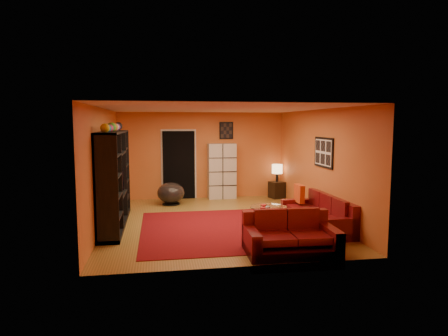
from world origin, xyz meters
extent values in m
plane|color=brown|center=(0.00, 0.00, 0.00)|extent=(6.00, 6.00, 0.00)
plane|color=white|center=(0.00, 0.00, 2.60)|extent=(6.00, 6.00, 0.00)
plane|color=#C4612B|center=(0.00, 3.00, 1.30)|extent=(6.00, 0.00, 6.00)
plane|color=#C4612B|center=(0.00, -3.00, 1.30)|extent=(6.00, 0.00, 6.00)
plane|color=#C4612B|center=(-2.50, 0.00, 1.30)|extent=(0.00, 6.00, 6.00)
plane|color=#C4612B|center=(2.50, 0.00, 1.30)|extent=(0.00, 6.00, 6.00)
cube|color=#57090F|center=(0.10, -0.70, 0.01)|extent=(3.60, 3.60, 0.01)
cube|color=black|center=(-0.70, 2.96, 1.02)|extent=(0.95, 0.10, 2.04)
cube|color=black|center=(2.48, -0.30, 1.60)|extent=(0.03, 1.00, 0.70)
cube|color=black|center=(0.75, 2.98, 2.05)|extent=(0.42, 0.03, 0.52)
cube|color=black|center=(-2.27, 0.00, 1.05)|extent=(0.45, 3.00, 2.10)
imported|color=black|center=(-2.23, 0.05, 0.98)|extent=(0.91, 0.12, 0.52)
cube|color=#530B0F|center=(2.05, -0.99, 0.16)|extent=(0.94, 2.19, 0.32)
cube|color=#530B0F|center=(2.40, -0.98, 0.42)|extent=(0.23, 2.17, 0.85)
cube|color=#530B0F|center=(2.07, -1.98, 0.31)|extent=(0.89, 0.20, 0.62)
cube|color=#530B0F|center=(2.03, 0.00, 0.31)|extent=(0.89, 0.20, 0.62)
cube|color=#530B0F|center=(2.02, -1.59, 0.47)|extent=(0.68, 0.60, 0.12)
cube|color=#530B0F|center=(2.01, -0.99, 0.47)|extent=(0.68, 0.60, 0.12)
cube|color=#530B0F|center=(2.00, -0.39, 0.47)|extent=(0.68, 0.60, 0.12)
cube|color=#530B0F|center=(0.96, -2.50, 0.16)|extent=(1.62, 1.00, 0.32)
cube|color=#530B0F|center=(0.97, -2.11, 0.42)|extent=(1.59, 0.23, 0.85)
cube|color=#530B0F|center=(1.66, -2.52, 0.31)|extent=(0.21, 0.96, 0.62)
cube|color=#530B0F|center=(0.26, -2.48, 0.31)|extent=(0.21, 0.96, 0.62)
cube|color=#530B0F|center=(1.27, -2.55, 0.47)|extent=(0.62, 0.75, 0.12)
cube|color=#530B0F|center=(0.65, -2.53, 0.47)|extent=(0.62, 0.75, 0.12)
cube|color=#CB4216|center=(1.95, -0.19, 0.63)|extent=(0.12, 0.42, 0.42)
cylinder|color=silver|center=(1.11, -0.54, 0.41)|extent=(0.82, 0.82, 0.02)
cylinder|color=black|center=(1.35, -0.61, 0.21)|extent=(0.05, 0.05, 0.39)
cylinder|color=black|center=(1.04, -0.29, 0.21)|extent=(0.05, 0.05, 0.39)
cylinder|color=black|center=(0.92, -0.71, 0.21)|extent=(0.05, 0.05, 0.39)
cube|color=beige|center=(0.58, 2.80, 0.83)|extent=(0.84, 0.39, 1.66)
cylinder|color=black|center=(-0.98, 2.09, 0.02)|extent=(0.44, 0.44, 0.03)
cylinder|color=black|center=(-0.98, 2.09, 0.10)|extent=(0.06, 0.06, 0.15)
ellipsoid|color=#3F3838|center=(-0.98, 2.09, 0.34)|extent=(0.76, 0.76, 0.57)
cube|color=black|center=(2.25, 2.58, 0.25)|extent=(0.49, 0.49, 0.50)
cylinder|color=black|center=(2.25, 2.58, 0.63)|extent=(0.08, 0.08, 0.25)
cylinder|color=#E8BD80|center=(2.25, 2.58, 0.89)|extent=(0.32, 0.32, 0.28)
camera|label=1|loc=(-1.31, -9.01, 2.28)|focal=32.00mm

